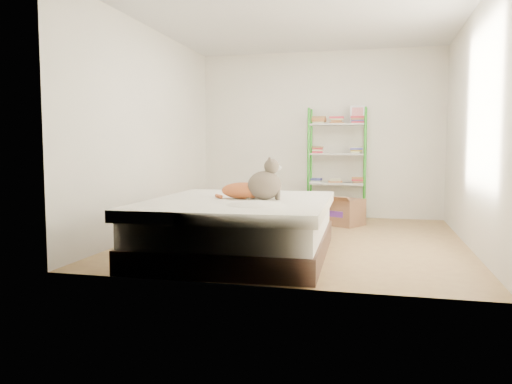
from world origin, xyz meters
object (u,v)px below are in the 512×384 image
(bed, at_px, (240,227))
(shelf_unit, at_px, (337,162))
(cardboard_box, at_px, (342,212))
(grey_cat, at_px, (265,179))
(orange_cat, at_px, (243,188))
(white_bin, at_px, (258,205))

(bed, relative_size, shelf_unit, 1.32)
(bed, bearing_deg, cardboard_box, 66.55)
(grey_cat, bearing_deg, bed, 78.34)
(bed, xyz_separation_m, shelf_unit, (0.76, 2.86, 0.59))
(bed, xyz_separation_m, cardboard_box, (0.88, 2.24, -0.09))
(shelf_unit, relative_size, cardboard_box, 2.45)
(bed, bearing_deg, shelf_unit, 73.10)
(bed, distance_m, cardboard_box, 2.41)
(orange_cat, relative_size, grey_cat, 1.27)
(white_bin, bearing_deg, cardboard_box, -23.31)
(bed, xyz_separation_m, grey_cat, (0.25, 0.03, 0.49))
(orange_cat, height_order, cardboard_box, orange_cat)
(cardboard_box, relative_size, white_bin, 1.80)
(grey_cat, distance_m, cardboard_box, 2.37)
(orange_cat, distance_m, cardboard_box, 2.40)
(bed, height_order, white_bin, bed)
(shelf_unit, distance_m, cardboard_box, 0.93)
(orange_cat, xyz_separation_m, white_bin, (-0.51, 2.77, -0.49))
(bed, relative_size, orange_cat, 4.31)
(cardboard_box, bearing_deg, bed, -82.11)
(cardboard_box, bearing_deg, white_bin, -173.87)
(bed, height_order, orange_cat, orange_cat)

